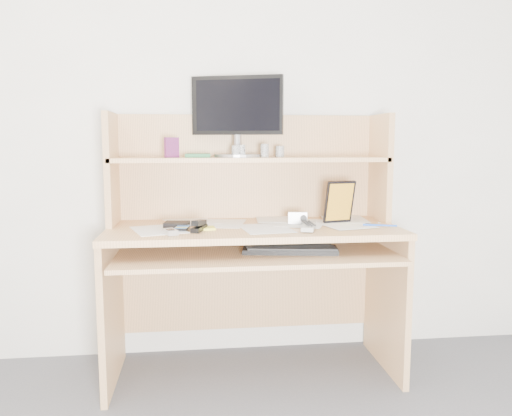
{
  "coord_description": "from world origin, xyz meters",
  "views": [
    {
      "loc": [
        -0.27,
        -0.9,
        1.15
      ],
      "look_at": [
        0.01,
        1.43,
        0.85
      ],
      "focal_mm": 35.0,
      "sensor_mm": 36.0,
      "label": 1
    }
  ],
  "objects": [
    {
      "name": "stapler",
      "position": [
        -0.26,
        1.38,
        0.78
      ],
      "size": [
        0.08,
        0.15,
        0.04
      ],
      "primitive_type": "cube",
      "rotation": [
        0.0,
        0.0,
        -0.31
      ],
      "color": "black",
      "rests_on": "paper_clutter"
    },
    {
      "name": "tv_remote",
      "position": [
        0.25,
        1.35,
        0.77
      ],
      "size": [
        0.11,
        0.21,
        0.02
      ],
      "primitive_type": "cube",
      "rotation": [
        0.0,
        0.0,
        -0.3
      ],
      "color": "#A0A19C",
      "rests_on": "paper_clutter"
    },
    {
      "name": "wallet",
      "position": [
        -0.37,
        1.44,
        0.77
      ],
      "size": [
        0.12,
        0.11,
        0.03
      ],
      "primitive_type": "cube",
      "rotation": [
        0.0,
        0.0,
        -0.14
      ],
      "color": "black",
      "rests_on": "paper_clutter"
    },
    {
      "name": "flip_phone",
      "position": [
        -0.39,
        1.3,
        0.77
      ],
      "size": [
        0.07,
        0.1,
        0.02
      ],
      "primitive_type": "cube",
      "rotation": [
        0.0,
        0.0,
        0.37
      ],
      "color": "#B7B6B9",
      "rests_on": "paper_clutter"
    },
    {
      "name": "back_wall",
      "position": [
        0.0,
        1.8,
        1.25
      ],
      "size": [
        3.6,
        0.04,
        2.5
      ],
      "primitive_type": "cube",
      "color": "beige",
      "rests_on": "floor"
    },
    {
      "name": "chip_stack_b",
      "position": [
        0.07,
        1.6,
        1.11
      ],
      "size": [
        0.05,
        0.05,
        0.07
      ],
      "primitive_type": "cylinder",
      "rotation": [
        0.0,
        0.0,
        -0.4
      ],
      "color": "white",
      "rests_on": "desk"
    },
    {
      "name": "game_case",
      "position": [
        0.43,
        1.5,
        0.86
      ],
      "size": [
        0.15,
        0.05,
        0.21
      ],
      "primitive_type": "cube",
      "rotation": [
        0.0,
        0.0,
        0.24
      ],
      "color": "black",
      "rests_on": "paper_clutter"
    },
    {
      "name": "keyboard",
      "position": [
        0.16,
        1.34,
        0.66
      ],
      "size": [
        0.45,
        0.22,
        0.03
      ],
      "rotation": [
        0.0,
        0.0,
        -0.16
      ],
      "color": "black",
      "rests_on": "desk"
    },
    {
      "name": "blue_pen",
      "position": [
        0.6,
        1.38,
        0.76
      ],
      "size": [
        0.15,
        0.06,
        0.01
      ],
      "primitive_type": "cylinder",
      "rotation": [
        1.57,
        0.0,
        1.22
      ],
      "color": "blue",
      "rests_on": "paper_clutter"
    },
    {
      "name": "shelf_book",
      "position": [
        -0.26,
        1.67,
        1.09
      ],
      "size": [
        0.13,
        0.18,
        0.02
      ],
      "primitive_type": "cube",
      "rotation": [
        0.0,
        0.0,
        -0.02
      ],
      "color": "#34844A",
      "rests_on": "desk"
    },
    {
      "name": "chip_stack_c",
      "position": [
        0.16,
        1.64,
        1.11
      ],
      "size": [
        0.06,
        0.06,
        0.06
      ],
      "primitive_type": "cylinder",
      "rotation": [
        0.0,
        0.0,
        -0.43
      ],
      "color": "black",
      "rests_on": "desk"
    },
    {
      "name": "monitor",
      "position": [
        -0.06,
        1.67,
        1.3
      ],
      "size": [
        0.46,
        0.24,
        0.41
      ],
      "rotation": [
        0.0,
        0.0,
        -0.32
      ],
      "color": "#A1A0A5",
      "rests_on": "desk"
    },
    {
      "name": "desk",
      "position": [
        0.0,
        1.56,
        0.69
      ],
      "size": [
        1.4,
        0.7,
        1.3
      ],
      "color": "tan",
      "rests_on": "floor"
    },
    {
      "name": "chip_stack_d",
      "position": [
        -0.05,
        1.59,
        1.11
      ],
      "size": [
        0.04,
        0.04,
        0.06
      ],
      "primitive_type": "cylinder",
      "rotation": [
        0.0,
        0.0,
        0.19
      ],
      "color": "silver",
      "rests_on": "desk"
    },
    {
      "name": "digital_camera",
      "position": [
        0.22,
        1.51,
        0.78
      ],
      "size": [
        0.1,
        0.05,
        0.06
      ],
      "primitive_type": "cube",
      "rotation": [
        0.0,
        0.0,
        -0.14
      ],
      "color": "#BABABD",
      "rests_on": "paper_clutter"
    },
    {
      "name": "paper_clutter",
      "position": [
        0.0,
        1.48,
        0.75
      ],
      "size": [
        1.32,
        0.54,
        0.01
      ],
      "primitive_type": "cube",
      "color": "white",
      "rests_on": "desk"
    },
    {
      "name": "chip_stack_a",
      "position": [
        -0.07,
        1.59,
        1.11
      ],
      "size": [
        0.04,
        0.04,
        0.06
      ],
      "primitive_type": "cylinder",
      "rotation": [
        0.0,
        0.0,
        0.02
      ],
      "color": "black",
      "rests_on": "desk"
    },
    {
      "name": "sticky_note_pad",
      "position": [
        -0.23,
        1.42,
        0.76
      ],
      "size": [
        0.09,
        0.09,
        0.01
      ],
      "primitive_type": "cube",
      "rotation": [
        0.0,
        0.0,
        0.12
      ],
      "color": "gold",
      "rests_on": "desk"
    },
    {
      "name": "card_box",
      "position": [
        -0.39,
        1.6,
        1.13
      ],
      "size": [
        0.07,
        0.06,
        0.1
      ],
      "primitive_type": "cube",
      "rotation": [
        0.0,
        0.0,
        0.53
      ],
      "color": "#A21B15",
      "rests_on": "desk"
    }
  ]
}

